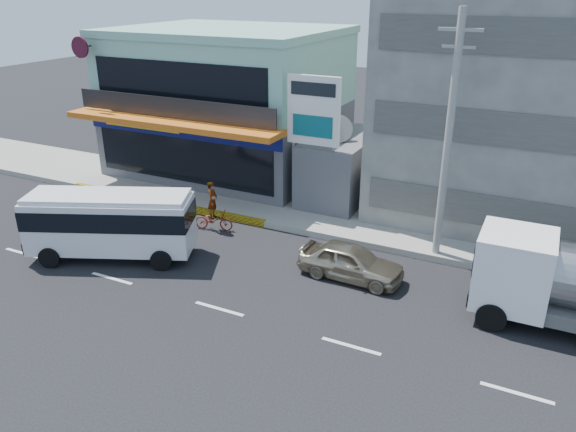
% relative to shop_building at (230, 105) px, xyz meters
% --- Properties ---
extents(ground, '(120.00, 120.00, 0.00)m').
position_rel_shop_building_xyz_m(ground, '(8.00, -13.95, -4.00)').
color(ground, black).
rests_on(ground, ground).
extents(sidewalk, '(70.00, 5.00, 0.30)m').
position_rel_shop_building_xyz_m(sidewalk, '(13.00, -4.45, -3.85)').
color(sidewalk, gray).
rests_on(sidewalk, ground).
extents(shop_building, '(12.40, 11.70, 8.00)m').
position_rel_shop_building_xyz_m(shop_building, '(0.00, 0.00, 0.00)').
color(shop_building, '#4C4C51').
rests_on(shop_building, ground).
extents(concrete_building, '(16.00, 12.00, 14.00)m').
position_rel_shop_building_xyz_m(concrete_building, '(18.00, 1.05, 3.00)').
color(concrete_building, gray).
rests_on(concrete_building, ground).
extents(gap_structure, '(3.00, 6.00, 3.50)m').
position_rel_shop_building_xyz_m(gap_structure, '(8.00, -1.95, -2.25)').
color(gap_structure, '#4C4C51').
rests_on(gap_structure, ground).
extents(satellite_dish, '(1.50, 1.50, 0.15)m').
position_rel_shop_building_xyz_m(satellite_dish, '(8.00, -2.95, -0.42)').
color(satellite_dish, slate).
rests_on(satellite_dish, gap_structure).
extents(billboard, '(2.60, 0.18, 6.90)m').
position_rel_shop_building_xyz_m(billboard, '(7.50, -4.75, 0.93)').
color(billboard, gray).
rests_on(billboard, ground).
extents(utility_pole_near, '(1.60, 0.30, 10.00)m').
position_rel_shop_building_xyz_m(utility_pole_near, '(14.00, -6.55, 1.15)').
color(utility_pole_near, '#999993').
rests_on(utility_pole_near, ground).
extents(minibus, '(7.06, 4.66, 2.83)m').
position_rel_shop_building_xyz_m(minibus, '(1.78, -12.42, -2.31)').
color(minibus, silver).
rests_on(minibus, ground).
extents(sedan, '(4.21, 1.82, 1.42)m').
position_rel_shop_building_xyz_m(sedan, '(11.39, -9.71, -3.29)').
color(sedan, tan).
rests_on(sedan, ground).
extents(motorcycle_rider, '(1.94, 1.06, 2.36)m').
position_rel_shop_building_xyz_m(motorcycle_rider, '(4.00, -8.18, -3.22)').
color(motorcycle_rider, maroon).
rests_on(motorcycle_rider, ground).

